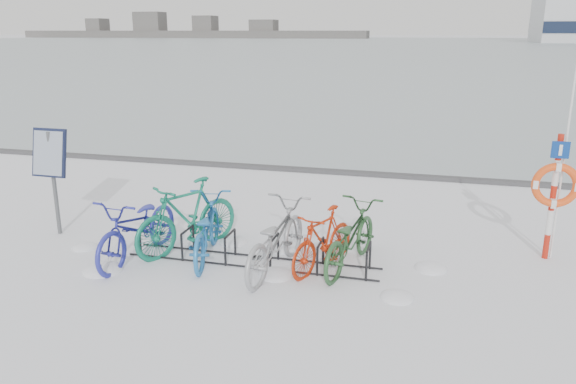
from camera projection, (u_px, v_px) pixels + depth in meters
The scene contains 14 objects.
ground at pixel (252, 262), 8.75m from camera, with size 900.00×900.00×0.00m, color white.
ice_sheet at pixel (431, 44), 152.76m from camera, with size 400.00×298.00×0.02m, color #9FACB4.
quay_edge at pixel (325, 171), 14.22m from camera, with size 400.00×0.25×0.10m, color #3F3F42.
bike_rack at pixel (252, 252), 8.70m from camera, with size 4.00×0.48×0.46m.
info_board at pixel (50, 159), 9.60m from camera, with size 0.63×0.25×1.89m.
lifebuoy_station at pixel (556, 185), 8.53m from camera, with size 0.70×0.22×3.63m.
shoreline at pixel (183, 32), 279.46m from camera, with size 180.00×12.00×9.50m.
bike_0 at pixel (138, 225), 8.80m from camera, with size 0.72×2.08×1.09m, color #282C9B.
bike_1 at pixel (187, 214), 9.13m from camera, with size 0.57×2.01×1.21m, color #147459.
bike_2 at pixel (206, 227), 8.84m from camera, with size 0.67×1.92×1.01m, color #2270B5.
bike_3 at pixel (275, 236), 8.34m from camera, with size 0.71×2.04×1.07m, color #929599.
bike_4 at pixel (323, 238), 8.44m from camera, with size 0.45×1.60×0.96m, color red.
bike_5 at pixel (350, 235), 8.49m from camera, with size 0.67×1.92×1.01m, color #28522B.
snow_drifts at pixel (257, 264), 8.69m from camera, with size 6.06×2.14×0.21m.
Camera 1 is at (2.61, -7.70, 3.48)m, focal length 35.00 mm.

